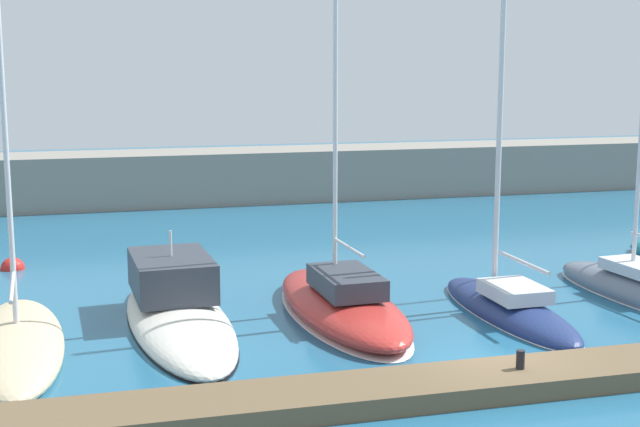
{
  "coord_description": "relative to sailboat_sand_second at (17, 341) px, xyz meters",
  "views": [
    {
      "loc": [
        -9.51,
        -19.08,
        7.45
      ],
      "look_at": [
        -2.52,
        6.83,
        2.84
      ],
      "focal_mm": 49.93,
      "sensor_mm": 36.0,
      "label": 1
    }
  ],
  "objects": [
    {
      "name": "mooring_buoy_red",
      "position": [
        -0.75,
        9.74,
        -0.25
      ],
      "size": [
        0.86,
        0.86,
        0.86
      ],
      "primitive_type": "sphere",
      "color": "red",
      "rests_on": "ground_plane"
    },
    {
      "name": "sailboat_sand_second",
      "position": [
        0.0,
        0.0,
        0.0
      ],
      "size": [
        2.75,
        8.66,
        13.88
      ],
      "rotation": [
        0.0,
        0.0,
        1.62
      ],
      "color": "beige",
      "rests_on": "ground_plane"
    },
    {
      "name": "sailboat_navy_fifth",
      "position": [
        13.88,
        -0.36,
        0.07
      ],
      "size": [
        2.1,
        7.63,
        14.66
      ],
      "rotation": [
        0.0,
        0.0,
        1.59
      ],
      "color": "navy",
      "rests_on": "ground_plane"
    },
    {
      "name": "breakwater_seawall",
      "position": [
        11.34,
        23.56,
        1.12
      ],
      "size": [
        108.0,
        3.97,
        2.74
      ],
      "primitive_type": "cube",
      "color": "gray",
      "rests_on": "ground_plane"
    },
    {
      "name": "ground_plane",
      "position": [
        11.34,
        -4.46,
        -0.25
      ],
      "size": [
        120.0,
        120.0,
        0.0
      ],
      "primitive_type": "plane",
      "color": "#236084"
    },
    {
      "name": "sailboat_red_fourth",
      "position": [
        9.06,
        0.76,
        0.2
      ],
      "size": [
        3.14,
        8.79,
        17.52
      ],
      "rotation": [
        0.0,
        0.0,
        1.6
      ],
      "color": "#B72D28",
      "rests_on": "ground_plane"
    },
    {
      "name": "dock_pier",
      "position": [
        11.34,
        -5.86,
        -0.02
      ],
      "size": [
        39.98,
        1.9,
        0.47
      ],
      "primitive_type": "cube",
      "color": "brown",
      "rests_on": "ground_plane"
    },
    {
      "name": "dock_bollard",
      "position": [
        11.38,
        -5.86,
        0.43
      ],
      "size": [
        0.2,
        0.2,
        0.44
      ],
      "primitive_type": "cylinder",
      "color": "black",
      "rests_on": "dock_pier"
    },
    {
      "name": "motorboat_ivory_third",
      "position": [
        4.3,
        1.47,
        0.13
      ],
      "size": [
        3.2,
        10.27,
        2.93
      ],
      "rotation": [
        0.0,
        0.0,
        1.61
      ],
      "color": "silver",
      "rests_on": "ground_plane"
    }
  ]
}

